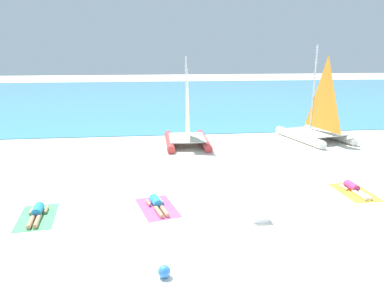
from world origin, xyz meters
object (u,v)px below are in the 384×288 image
at_px(towel_leftmost, 37,217).
at_px(beach_ball, 164,271).
at_px(towel_center_left, 158,208).
at_px(sunbather_leftmost, 37,212).
at_px(sunbather_center_left, 157,203).
at_px(towel_center_right, 354,192).
at_px(cooler_box, 260,216).
at_px(sailboat_red, 187,133).
at_px(sailboat_white, 317,126).
at_px(sunbather_center_right, 354,188).

relative_size(towel_leftmost, beach_ball, 6.42).
bearing_deg(beach_ball, towel_center_left, 91.01).
bearing_deg(sunbather_leftmost, sunbather_center_left, -2.26).
height_order(towel_leftmost, towel_center_right, same).
distance_m(towel_center_right, beach_ball, 8.39).
bearing_deg(cooler_box, sailboat_red, 97.80).
height_order(sailboat_white, sunbather_leftmost, sailboat_white).
distance_m(sunbather_center_right, beach_ball, 8.42).
distance_m(sailboat_red, towel_leftmost, 10.02).
height_order(towel_leftmost, sunbather_center_right, sunbather_center_right).
distance_m(towel_leftmost, towel_center_left, 3.77).
bearing_deg(sailboat_white, cooler_box, -136.71).
bearing_deg(sailboat_white, towel_center_left, -151.90).
height_order(sailboat_red, sunbather_center_left, sailboat_red).
bearing_deg(sunbather_leftmost, sailboat_white, 26.89).
bearing_deg(sunbather_leftmost, sunbather_center_right, -2.10).
bearing_deg(towel_leftmost, towel_center_right, 4.16).
xyz_separation_m(towel_leftmost, cooler_box, (6.85, -1.05, 0.17)).
relative_size(sunbather_leftmost, towel_center_left, 0.83).
height_order(sunbather_center_right, beach_ball, sunbather_center_right).
bearing_deg(sailboat_white, sunbather_center_left, -152.17).
bearing_deg(towel_center_left, sunbather_center_right, 4.76).
relative_size(towel_leftmost, towel_center_right, 1.00).
bearing_deg(beach_ball, sailboat_white, 52.61).
distance_m(towel_center_left, towel_center_right, 7.26).
bearing_deg(sailboat_white, beach_ball, -141.09).
bearing_deg(sailboat_red, towel_leftmost, -123.31).
xyz_separation_m(sunbather_center_left, cooler_box, (3.10, -1.38, 0.05)).
relative_size(sailboat_red, beach_ball, 16.08).
height_order(towel_leftmost, sunbather_leftmost, sunbather_leftmost).
relative_size(sunbather_center_left, sunbather_center_right, 0.99).
xyz_separation_m(sunbather_center_left, sunbather_center_right, (7.25, 0.54, 0.00)).
xyz_separation_m(towel_leftmost, towel_center_right, (11.00, 0.80, 0.00)).
distance_m(sailboat_red, towel_center_right, 9.29).
relative_size(sunbather_center_right, cooler_box, 3.13).
distance_m(sunbather_leftmost, sunbather_center_left, 3.76).
distance_m(towel_leftmost, beach_ball, 5.22).
relative_size(towel_leftmost, sunbather_leftmost, 1.21).
height_order(towel_center_right, beach_ball, beach_ball).
xyz_separation_m(sunbather_center_right, beach_ball, (-7.17, -4.41, 0.02)).
bearing_deg(sailboat_red, sailboat_white, 3.25).
height_order(sailboat_red, cooler_box, sailboat_red).
bearing_deg(towel_center_left, sunbather_leftmost, -177.00).
bearing_deg(cooler_box, towel_center_left, 156.84).
distance_m(towel_center_left, cooler_box, 3.36).
xyz_separation_m(sailboat_white, towel_center_left, (-9.40, -8.40, -0.80)).
bearing_deg(towel_center_left, sailboat_white, 41.80).
relative_size(sailboat_red, sailboat_white, 0.88).
xyz_separation_m(sailboat_white, beach_ball, (-9.33, -12.21, -0.66)).
bearing_deg(beach_ball, towel_center_right, 31.19).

